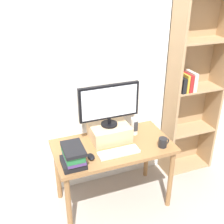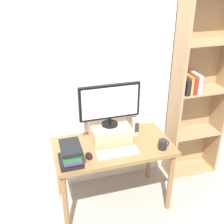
{
  "view_description": "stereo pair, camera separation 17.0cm",
  "coord_description": "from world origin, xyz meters",
  "px_view_note": "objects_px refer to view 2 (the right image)",
  "views": [
    {
      "loc": [
        -0.82,
        -2.12,
        2.23
      ],
      "look_at": [
        0.01,
        0.05,
        1.05
      ],
      "focal_mm": 45.0,
      "sensor_mm": 36.0,
      "label": 1
    },
    {
      "loc": [
        -0.65,
        -2.18,
        2.23
      ],
      "look_at": [
        0.01,
        0.05,
        1.05
      ],
      "focal_mm": 45.0,
      "sensor_mm": 36.0,
      "label": 2
    }
  ],
  "objects_px": {
    "computer_monitor": "(110,103)",
    "computer_mouse": "(89,156)",
    "keyboard": "(117,153)",
    "bookshelf_unit": "(198,90)",
    "book_stack": "(71,154)",
    "coffee_mug": "(163,144)",
    "desk": "(113,153)",
    "riser_box": "(110,132)",
    "desk_speaker": "(136,127)"
  },
  "relations": [
    {
      "from": "computer_monitor",
      "to": "computer_mouse",
      "type": "height_order",
      "value": "computer_monitor"
    },
    {
      "from": "computer_monitor",
      "to": "keyboard",
      "type": "bearing_deg",
      "value": -92.4
    },
    {
      "from": "bookshelf_unit",
      "to": "book_stack",
      "type": "height_order",
      "value": "bookshelf_unit"
    },
    {
      "from": "keyboard",
      "to": "coffee_mug",
      "type": "height_order",
      "value": "coffee_mug"
    },
    {
      "from": "desk",
      "to": "computer_mouse",
      "type": "height_order",
      "value": "computer_mouse"
    },
    {
      "from": "desk",
      "to": "keyboard",
      "type": "xyz_separation_m",
      "value": [
        -0.0,
        -0.15,
        0.11
      ]
    },
    {
      "from": "desk",
      "to": "riser_box",
      "type": "height_order",
      "value": "riser_box"
    },
    {
      "from": "keyboard",
      "to": "desk_speaker",
      "type": "bearing_deg",
      "value": 43.64
    },
    {
      "from": "bookshelf_unit",
      "to": "keyboard",
      "type": "bearing_deg",
      "value": -157.91
    },
    {
      "from": "computer_monitor",
      "to": "computer_mouse",
      "type": "xyz_separation_m",
      "value": [
        -0.27,
        -0.26,
        -0.37
      ]
    },
    {
      "from": "bookshelf_unit",
      "to": "book_stack",
      "type": "relative_size",
      "value": 7.5
    },
    {
      "from": "bookshelf_unit",
      "to": "book_stack",
      "type": "distance_m",
      "value": 1.57
    },
    {
      "from": "bookshelf_unit",
      "to": "desk_speaker",
      "type": "height_order",
      "value": "bookshelf_unit"
    },
    {
      "from": "desk",
      "to": "riser_box",
      "type": "distance_m",
      "value": 0.21
    },
    {
      "from": "computer_monitor",
      "to": "keyboard",
      "type": "relative_size",
      "value": 1.53
    },
    {
      "from": "coffee_mug",
      "to": "book_stack",
      "type": "bearing_deg",
      "value": 178.36
    },
    {
      "from": "riser_box",
      "to": "keyboard",
      "type": "height_order",
      "value": "riser_box"
    },
    {
      "from": "computer_mouse",
      "to": "desk_speaker",
      "type": "xyz_separation_m",
      "value": [
        0.54,
        0.25,
        0.08
      ]
    },
    {
      "from": "desk",
      "to": "desk_speaker",
      "type": "xyz_separation_m",
      "value": [
        0.28,
        0.12,
        0.19
      ]
    },
    {
      "from": "riser_box",
      "to": "coffee_mug",
      "type": "height_order",
      "value": "riser_box"
    },
    {
      "from": "riser_box",
      "to": "book_stack",
      "type": "xyz_separation_m",
      "value": [
        -0.44,
        -0.3,
        0.02
      ]
    },
    {
      "from": "riser_box",
      "to": "coffee_mug",
      "type": "relative_size",
      "value": 3.37
    },
    {
      "from": "desk",
      "to": "desk_speaker",
      "type": "distance_m",
      "value": 0.36
    },
    {
      "from": "computer_monitor",
      "to": "desk_speaker",
      "type": "height_order",
      "value": "computer_monitor"
    },
    {
      "from": "computer_monitor",
      "to": "computer_mouse",
      "type": "relative_size",
      "value": 5.7
    },
    {
      "from": "riser_box",
      "to": "desk_speaker",
      "type": "relative_size",
      "value": 2.03
    },
    {
      "from": "bookshelf_unit",
      "to": "coffee_mug",
      "type": "bearing_deg",
      "value": -142.69
    },
    {
      "from": "computer_mouse",
      "to": "coffee_mug",
      "type": "xyz_separation_m",
      "value": [
        0.7,
        -0.06,
        0.03
      ]
    },
    {
      "from": "computer_monitor",
      "to": "coffee_mug",
      "type": "xyz_separation_m",
      "value": [
        0.43,
        -0.32,
        -0.34
      ]
    },
    {
      "from": "bookshelf_unit",
      "to": "coffee_mug",
      "type": "relative_size",
      "value": 18.63
    },
    {
      "from": "computer_mouse",
      "to": "riser_box",
      "type": "bearing_deg",
      "value": 43.66
    },
    {
      "from": "desk",
      "to": "bookshelf_unit",
      "type": "height_order",
      "value": "bookshelf_unit"
    },
    {
      "from": "riser_box",
      "to": "book_stack",
      "type": "distance_m",
      "value": 0.53
    },
    {
      "from": "bookshelf_unit",
      "to": "computer_monitor",
      "type": "bearing_deg",
      "value": -171.62
    },
    {
      "from": "keyboard",
      "to": "book_stack",
      "type": "relative_size",
      "value": 1.38
    },
    {
      "from": "computer_mouse",
      "to": "coffee_mug",
      "type": "distance_m",
      "value": 0.7
    },
    {
      "from": "desk",
      "to": "keyboard",
      "type": "distance_m",
      "value": 0.18
    },
    {
      "from": "bookshelf_unit",
      "to": "computer_monitor",
      "type": "relative_size",
      "value": 3.54
    },
    {
      "from": "desk",
      "to": "book_stack",
      "type": "xyz_separation_m",
      "value": [
        -0.43,
        -0.17,
        0.19
      ]
    },
    {
      "from": "book_stack",
      "to": "desk_speaker",
      "type": "xyz_separation_m",
      "value": [
        0.71,
        0.29,
        -0.0
      ]
    },
    {
      "from": "computer_monitor",
      "to": "coffee_mug",
      "type": "bearing_deg",
      "value": -36.84
    },
    {
      "from": "riser_box",
      "to": "coffee_mug",
      "type": "xyz_separation_m",
      "value": [
        0.43,
        -0.32,
        -0.03
      ]
    },
    {
      "from": "bookshelf_unit",
      "to": "keyboard",
      "type": "height_order",
      "value": "bookshelf_unit"
    },
    {
      "from": "riser_box",
      "to": "computer_mouse",
      "type": "bearing_deg",
      "value": -136.34
    },
    {
      "from": "bookshelf_unit",
      "to": "riser_box",
      "type": "relative_size",
      "value": 5.54
    },
    {
      "from": "computer_monitor",
      "to": "desk",
      "type": "bearing_deg",
      "value": -94.2
    },
    {
      "from": "desk",
      "to": "computer_monitor",
      "type": "bearing_deg",
      "value": 85.8
    },
    {
      "from": "computer_mouse",
      "to": "desk_speaker",
      "type": "bearing_deg",
      "value": 24.83
    },
    {
      "from": "desk",
      "to": "coffee_mug",
      "type": "bearing_deg",
      "value": -23.84
    },
    {
      "from": "riser_box",
      "to": "computer_monitor",
      "type": "bearing_deg",
      "value": -90.0
    }
  ]
}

